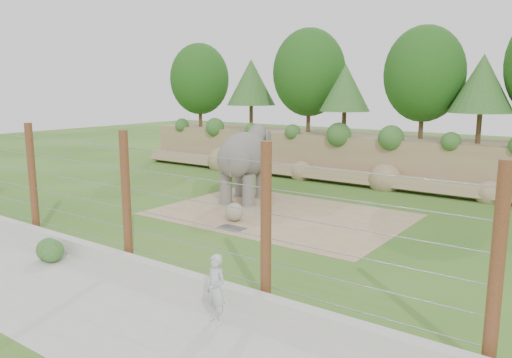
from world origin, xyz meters
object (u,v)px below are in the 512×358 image
Objects in this scene: stone_ball at (234,212)px; barrier_fence at (126,198)px; elephant at (244,165)px; zookeeper at (216,289)px.

barrier_fence is at bearing -86.07° from stone_ball.
elephant is at bearing 120.92° from stone_ball.
zookeeper is at bearing -54.32° from stone_ball.
barrier_fence is (0.38, -5.57, 1.62)m from stone_ball.
elephant is 2.60× the size of zookeeper.
barrier_fence is (2.23, -8.65, 0.33)m from elephant.
zookeeper is at bearing -71.59° from elephant.
zookeeper is at bearing -17.03° from barrier_fence.
elephant is 12.22m from zookeeper.
zookeeper is (4.64, -1.42, -1.20)m from barrier_fence.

